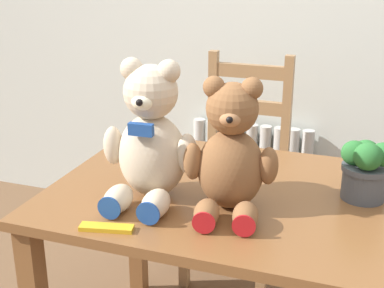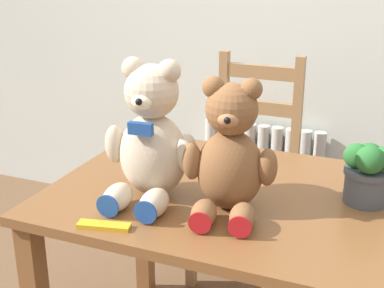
# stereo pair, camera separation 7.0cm
# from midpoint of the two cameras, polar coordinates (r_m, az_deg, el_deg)

# --- Properties ---
(radiator) EXTENTS (0.63, 0.10, 0.57)m
(radiator) POSITION_cam_midpoint_polar(r_m,az_deg,el_deg) (2.80, 5.50, -4.16)
(radiator) COLOR beige
(radiator) RESTS_ON ground_plane
(dining_table) EXTENTS (1.10, 0.79, 0.71)m
(dining_table) POSITION_cam_midpoint_polar(r_m,az_deg,el_deg) (1.67, 3.23, -8.54)
(dining_table) COLOR brown
(dining_table) RESTS_ON ground_plane
(wooden_chair_behind) EXTENTS (0.38, 0.43, 0.97)m
(wooden_chair_behind) POSITION_cam_midpoint_polar(r_m,az_deg,el_deg) (2.40, 4.25, -3.22)
(wooden_chair_behind) COLOR #997047
(wooden_chair_behind) RESTS_ON ground_plane
(teddy_bear_left) EXTENTS (0.29, 0.29, 0.41)m
(teddy_bear_left) POSITION_cam_midpoint_polar(r_m,az_deg,el_deg) (1.53, -5.79, 0.38)
(teddy_bear_left) COLOR beige
(teddy_bear_left) RESTS_ON dining_table
(teddy_bear_right) EXTENTS (0.27, 0.28, 0.38)m
(teddy_bear_right) POSITION_cam_midpoint_polar(r_m,az_deg,el_deg) (1.46, 2.78, -1.18)
(teddy_bear_right) COLOR brown
(teddy_bear_right) RESTS_ON dining_table
(potted_plant) EXTENTS (0.15, 0.15, 0.19)m
(potted_plant) POSITION_cam_midpoint_polar(r_m,az_deg,el_deg) (1.61, 16.87, -2.59)
(potted_plant) COLOR #4C5156
(potted_plant) RESTS_ON dining_table
(chocolate_bar) EXTENTS (0.15, 0.07, 0.01)m
(chocolate_bar) POSITION_cam_midpoint_polar(r_m,az_deg,el_deg) (1.43, -10.50, -8.79)
(chocolate_bar) COLOR gold
(chocolate_bar) RESTS_ON dining_table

